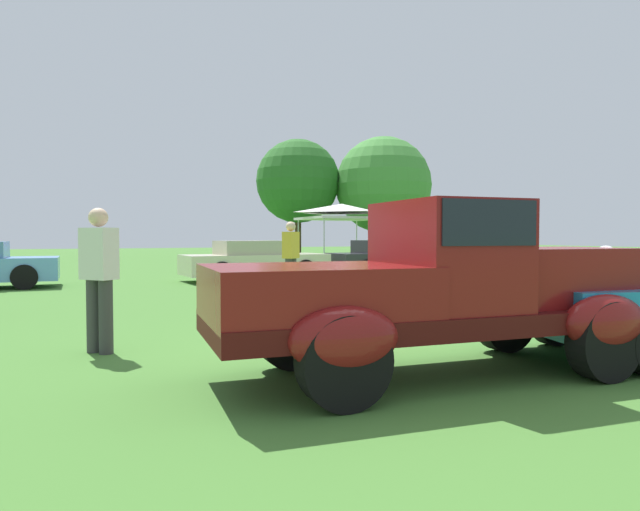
# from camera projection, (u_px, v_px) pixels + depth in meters

# --- Properties ---
(ground_plane) EXTENTS (120.00, 120.00, 0.00)m
(ground_plane) POSITION_uv_depth(u_px,v_px,m) (405.00, 369.00, 5.72)
(ground_plane) COLOR #42752D
(feature_pickup_truck) EXTENTS (4.56, 2.01, 1.70)m
(feature_pickup_truck) POSITION_uv_depth(u_px,v_px,m) (439.00, 287.00, 5.42)
(feature_pickup_truck) COLOR #400B0B
(feature_pickup_truck) RESTS_ON ground_plane
(show_car_cream) EXTENTS (4.53, 2.05, 1.22)m
(show_car_cream) POSITION_uv_depth(u_px,v_px,m) (255.00, 261.00, 17.09)
(show_car_cream) COLOR beige
(show_car_cream) RESTS_ON ground_plane
(show_car_charcoal) EXTENTS (3.81, 1.73, 1.22)m
(show_car_charcoal) POSITION_uv_depth(u_px,v_px,m) (386.00, 259.00, 18.60)
(show_car_charcoal) COLOR #28282D
(show_car_charcoal) RESTS_ON ground_plane
(spectator_near_truck) EXTENTS (0.44, 0.46, 1.69)m
(spectator_near_truck) POSITION_uv_depth(u_px,v_px,m) (99.00, 275.00, 6.45)
(spectator_near_truck) COLOR #383838
(spectator_near_truck) RESTS_ON ground_plane
(spectator_between_cars) EXTENTS (0.46, 0.45, 1.69)m
(spectator_between_cars) POSITION_uv_depth(u_px,v_px,m) (291.00, 256.00, 12.54)
(spectator_between_cars) COLOR #383838
(spectator_between_cars) RESTS_ON ground_plane
(canopy_tent_left_field) EXTENTS (3.13, 3.13, 2.71)m
(canopy_tent_left_field) POSITION_uv_depth(u_px,v_px,m) (342.00, 211.00, 23.22)
(canopy_tent_left_field) COLOR #B7B7BC
(canopy_tent_left_field) RESTS_ON ground_plane
(treeline_mid_left) EXTENTS (5.81, 5.81, 8.08)m
(treeline_mid_left) POSITION_uv_depth(u_px,v_px,m) (298.00, 181.00, 38.66)
(treeline_mid_left) COLOR #47331E
(treeline_mid_left) RESTS_ON ground_plane
(treeline_center) EXTENTS (6.71, 6.71, 8.28)m
(treeline_center) POSITION_uv_depth(u_px,v_px,m) (383.00, 185.00, 38.82)
(treeline_center) COLOR brown
(treeline_center) RESTS_ON ground_plane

